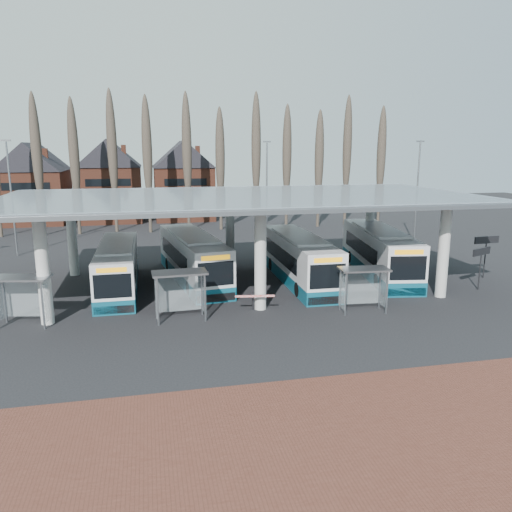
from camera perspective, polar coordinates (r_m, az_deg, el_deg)
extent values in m
plane|color=black|center=(27.82, 1.64, -7.63)|extent=(140.00, 140.00, 0.00)
cube|color=#592F23|center=(17.56, 11.72, -20.54)|extent=(70.00, 10.00, 0.03)
cylinder|color=#BBBBB6|center=(29.18, -23.14, -1.54)|extent=(0.70, 0.70, 6.00)
cylinder|color=#BBBBB6|center=(39.83, -20.29, 2.15)|extent=(0.70, 0.70, 6.00)
cylinder|color=#BBBBB6|center=(29.32, 0.51, -0.48)|extent=(0.70, 0.70, 6.00)
cylinder|color=#BBBBB6|center=(39.93, -2.98, 2.92)|extent=(0.70, 0.70, 6.00)
cylinder|color=#BBBBB6|center=(33.99, 20.65, 0.50)|extent=(0.70, 0.70, 6.00)
cylinder|color=#BBBBB6|center=(43.47, 12.85, 3.39)|extent=(0.70, 0.70, 6.00)
cube|color=gray|center=(34.14, -1.53, 6.85)|extent=(32.00, 16.00, 0.12)
cube|color=silver|center=(34.13, -1.54, 6.96)|extent=(31.50, 15.50, 0.04)
cone|color=#473D33|center=(59.59, -23.86, 9.08)|extent=(0.36, 0.36, 14.50)
ellipsoid|color=#473D33|center=(59.55, -24.01, 10.75)|extent=(1.10, 1.10, 11.02)
cone|color=#473D33|center=(58.94, -20.01, 9.36)|extent=(0.36, 0.36, 14.50)
ellipsoid|color=#473D33|center=(58.90, -20.13, 11.05)|extent=(1.10, 1.10, 11.02)
cone|color=#473D33|center=(58.55, -16.08, 9.60)|extent=(0.36, 0.36, 14.50)
ellipsoid|color=#473D33|center=(58.51, -16.18, 11.30)|extent=(1.10, 1.10, 11.02)
cone|color=#473D33|center=(58.44, -12.11, 9.80)|extent=(0.36, 0.36, 14.50)
ellipsoid|color=#473D33|center=(58.40, -12.19, 11.51)|extent=(1.10, 1.10, 11.02)
cone|color=#473D33|center=(58.59, -8.14, 9.95)|extent=(0.36, 0.36, 14.50)
ellipsoid|color=#473D33|center=(58.55, -8.19, 11.65)|extent=(1.10, 1.10, 11.02)
cone|color=#473D33|center=(59.02, -4.21, 10.06)|extent=(0.36, 0.36, 14.50)
ellipsoid|color=#473D33|center=(58.99, -4.23, 11.75)|extent=(1.10, 1.10, 11.02)
cone|color=#473D33|center=(59.72, -0.34, 10.11)|extent=(0.36, 0.36, 14.50)
ellipsoid|color=#473D33|center=(59.68, -0.35, 11.78)|extent=(1.10, 1.10, 11.02)
cone|color=#473D33|center=(60.67, 3.41, 10.13)|extent=(0.36, 0.36, 14.50)
ellipsoid|color=#473D33|center=(60.63, 3.43, 11.77)|extent=(1.10, 1.10, 11.02)
cone|color=#473D33|center=(61.87, 7.04, 10.10)|extent=(0.36, 0.36, 14.50)
ellipsoid|color=#473D33|center=(61.83, 7.08, 11.71)|extent=(1.10, 1.10, 11.02)
cone|color=#473D33|center=(63.30, 10.51, 10.03)|extent=(0.36, 0.36, 14.50)
ellipsoid|color=#473D33|center=(63.26, 10.58, 11.61)|extent=(1.10, 1.10, 11.02)
cone|color=#473D33|center=(64.94, 13.82, 9.94)|extent=(0.36, 0.36, 14.50)
ellipsoid|color=#473D33|center=(64.90, 13.90, 11.47)|extent=(1.10, 1.10, 11.02)
cube|color=brown|center=(71.07, -23.87, 6.39)|extent=(8.00, 10.00, 7.00)
pyramid|color=black|center=(70.83, -24.37, 12.02)|extent=(8.30, 10.30, 3.50)
cube|color=brown|center=(69.80, -16.17, 6.86)|extent=(8.00, 10.00, 7.00)
pyramid|color=black|center=(69.56, -16.52, 12.60)|extent=(8.30, 10.30, 3.50)
cube|color=brown|center=(69.81, -8.32, 7.21)|extent=(8.00, 10.00, 7.00)
pyramid|color=black|center=(69.57, -8.50, 12.96)|extent=(8.30, 10.30, 3.50)
cylinder|color=slate|center=(49.01, -26.12, 5.78)|extent=(0.16, 0.16, 10.00)
cube|color=slate|center=(48.81, -26.69, 11.72)|extent=(0.80, 0.15, 0.15)
cylinder|color=slate|center=(53.04, 1.23, 7.41)|extent=(0.16, 0.16, 10.00)
cube|color=slate|center=(52.85, 1.26, 12.93)|extent=(0.80, 0.15, 0.15)
cylinder|color=slate|center=(52.66, 17.92, 6.79)|extent=(0.16, 0.16, 10.00)
cube|color=slate|center=(52.48, 18.29, 12.34)|extent=(0.80, 0.15, 0.15)
cube|color=silver|center=(35.11, -15.52, -0.98)|extent=(2.41, 11.33, 2.64)
cube|color=#0C4A5F|center=(35.41, -15.40, -2.99)|extent=(2.43, 11.35, 0.85)
cube|color=silver|center=(34.83, -15.64, 1.22)|extent=(2.17, 6.80, 0.17)
cube|color=black|center=(35.55, -15.49, -0.66)|extent=(2.45, 8.16, 1.04)
cube|color=black|center=(29.63, -16.08, -3.33)|extent=(2.12, 0.06, 1.42)
cube|color=black|center=(40.61, -15.12, 0.93)|extent=(2.05, 0.06, 1.13)
cube|color=orange|center=(29.40, -16.18, -1.55)|extent=(1.69, 0.05, 0.28)
cube|color=black|center=(30.04, -15.92, -5.93)|extent=(2.29, 0.08, 0.47)
cylinder|color=black|center=(32.05, -17.67, -4.67)|extent=(0.26, 0.91, 0.91)
cylinder|color=black|center=(31.90, -13.76, -4.51)|extent=(0.26, 0.91, 0.91)
cylinder|color=black|center=(38.68, -16.77, -1.75)|extent=(0.26, 0.91, 0.91)
cylinder|color=black|center=(38.56, -13.54, -1.61)|extent=(0.26, 0.91, 0.91)
cube|color=silver|center=(36.50, -7.22, 0.08)|extent=(4.29, 12.46, 2.85)
cube|color=#0C4A5F|center=(36.81, -7.16, -2.01)|extent=(4.32, 12.48, 0.92)
cube|color=silver|center=(36.22, -7.28, 2.37)|extent=(3.35, 7.58, 0.18)
cube|color=black|center=(36.96, -7.40, 0.39)|extent=(3.85, 9.08, 1.12)
cube|color=black|center=(30.74, -4.61, -2.06)|extent=(2.27, 0.38, 1.53)
cube|color=black|center=(42.32, -9.12, 1.84)|extent=(2.19, 0.37, 1.22)
cube|color=orange|center=(30.50, -4.64, -0.21)|extent=(1.81, 0.31, 0.31)
cube|color=black|center=(31.16, -4.56, -4.78)|extent=(2.45, 0.43, 0.51)
cylinder|color=black|center=(32.90, -7.60, -3.68)|extent=(0.42, 1.01, 0.98)
cylinder|color=black|center=(33.47, -3.67, -3.32)|extent=(0.42, 1.01, 0.98)
cylinder|color=black|center=(39.96, -9.98, -0.92)|extent=(0.42, 1.01, 0.98)
cylinder|color=black|center=(40.43, -6.71, -0.66)|extent=(0.42, 1.01, 0.98)
cube|color=silver|center=(36.02, 4.95, -0.05)|extent=(2.69, 12.14, 2.83)
cube|color=#0C4A5F|center=(36.33, 4.91, -2.15)|extent=(2.71, 12.16, 0.91)
cube|color=silver|center=(35.74, 4.99, 2.25)|extent=(2.39, 7.29, 0.18)
cube|color=black|center=(36.47, 4.72, 0.27)|extent=(2.70, 8.75, 1.11)
cube|color=black|center=(30.43, 8.19, -2.32)|extent=(2.27, 0.08, 1.52)
cube|color=black|center=(41.71, 2.58, 1.81)|extent=(2.19, 0.08, 1.21)
cube|color=orange|center=(30.20, 8.25, -0.47)|extent=(1.80, 0.07, 0.30)
cube|color=black|center=(30.85, 8.10, -5.04)|extent=(2.45, 0.10, 0.51)
cylinder|color=black|center=(32.45, 4.86, -3.85)|extent=(0.29, 0.97, 0.97)
cylinder|color=black|center=(33.18, 8.73, -3.59)|extent=(0.29, 0.97, 0.97)
cylinder|color=black|center=(39.35, 1.81, -0.95)|extent=(0.29, 0.97, 0.97)
cylinder|color=black|center=(39.94, 5.07, -0.79)|extent=(0.29, 0.97, 0.97)
cube|color=silver|center=(39.13, 13.89, 0.73)|extent=(4.68, 12.88, 2.94)
cube|color=#0C4A5F|center=(39.43, 13.78, -1.29)|extent=(4.70, 12.91, 0.95)
cube|color=silver|center=(38.86, 14.00, 2.93)|extent=(3.60, 7.86, 0.19)
cube|color=black|center=(39.60, 13.68, 1.03)|extent=(4.15, 9.40, 1.16)
cube|color=black|center=(33.29, 16.98, -1.34)|extent=(2.34, 0.44, 1.58)
cube|color=black|center=(45.06, 11.61, 2.46)|extent=(2.26, 0.43, 1.26)
cube|color=orange|center=(33.07, 17.09, 0.43)|extent=(1.86, 0.35, 0.32)
cube|color=black|center=(33.69, 16.81, -3.94)|extent=(2.53, 0.49, 0.53)
cylinder|color=black|center=(35.37, 13.74, -2.78)|extent=(0.45, 1.04, 1.01)
cylinder|color=black|center=(36.13, 17.43, -2.68)|extent=(0.45, 1.04, 1.01)
cylinder|color=black|center=(42.56, 10.82, -0.13)|extent=(0.45, 1.04, 1.01)
cylinder|color=black|center=(43.20, 13.95, -0.09)|extent=(0.45, 1.04, 1.01)
cube|color=gray|center=(28.73, -23.19, -5.23)|extent=(0.10, 0.10, 2.64)
cube|color=gray|center=(30.76, -26.79, -4.44)|extent=(0.10, 0.10, 2.64)
cube|color=gray|center=(29.76, -22.37, -4.57)|extent=(0.10, 0.10, 2.64)
cube|color=gray|center=(29.39, -25.29, -2.26)|extent=(3.18, 2.02, 0.11)
cube|color=silver|center=(30.27, -24.59, -4.38)|extent=(2.49, 0.53, 2.11)
cube|color=silver|center=(29.21, -22.69, -4.80)|extent=(0.26, 1.15, 2.11)
cube|color=gray|center=(27.51, -11.18, -5.15)|extent=(0.09, 0.09, 2.68)
cube|color=gray|center=(27.76, -5.86, -4.82)|extent=(0.09, 0.09, 2.68)
cube|color=gray|center=(28.64, -11.33, -4.46)|extent=(0.09, 0.09, 2.68)
cube|color=gray|center=(28.88, -6.22, -4.15)|extent=(0.09, 0.09, 2.68)
cube|color=gray|center=(27.80, -8.73, -1.89)|extent=(3.06, 1.63, 0.11)
cube|color=silver|center=(28.77, -8.78, -4.18)|extent=(2.57, 0.15, 2.14)
cube|color=silver|center=(28.06, -11.37, -4.70)|extent=(0.09, 1.18, 2.14)
cube|color=silver|center=(28.31, -5.94, -4.37)|extent=(0.09, 1.18, 2.14)
cube|color=gray|center=(29.00, 10.23, -4.35)|extent=(0.09, 0.09, 2.54)
cube|color=gray|center=(29.81, 14.71, -4.10)|extent=(0.09, 0.09, 2.54)
cube|color=gray|center=(30.02, 9.59, -3.76)|extent=(0.09, 0.09, 2.54)
cube|color=gray|center=(30.81, 13.94, -3.53)|extent=(0.09, 0.09, 2.54)
cube|color=gray|center=(29.55, 12.26, -1.47)|extent=(2.95, 1.66, 0.10)
cube|color=silver|center=(30.43, 11.77, -3.53)|extent=(2.43, 0.24, 2.03)
cube|color=silver|center=(29.48, 9.82, -3.96)|extent=(0.13, 1.12, 2.03)
cube|color=silver|center=(30.32, 14.41, -3.72)|extent=(0.13, 1.12, 2.03)
cylinder|color=black|center=(36.99, 24.22, -1.41)|extent=(0.09, 0.09, 2.83)
cube|color=black|center=(36.74, 24.39, 0.47)|extent=(1.83, 0.87, 0.49)
cylinder|color=black|center=(40.55, 24.70, -0.17)|extent=(0.10, 0.10, 3.06)
cube|color=black|center=(40.31, 24.87, 1.69)|extent=(2.11, 0.30, 0.53)
cube|color=black|center=(29.78, -0.34, -5.09)|extent=(0.08, 0.08, 1.16)
cube|color=red|center=(29.17, -0.13, -4.60)|extent=(2.31, 0.46, 0.11)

